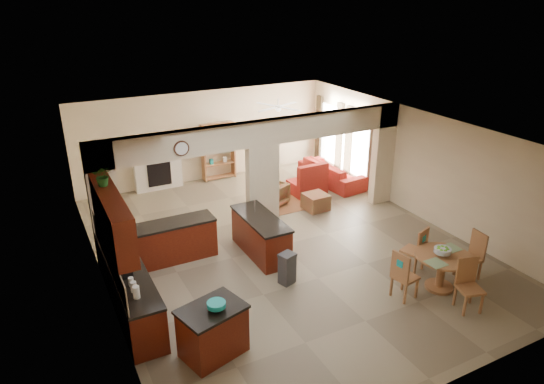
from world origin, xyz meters
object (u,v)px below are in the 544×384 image
kitchen_island (213,331)px  sofa (332,172)px  armchair (274,194)px  dining_table (442,266)px

kitchen_island → sofa: size_ratio=0.51×
sofa → armchair: bearing=99.4°
sofa → armchair: size_ratio=3.41×
dining_table → armchair: (-1.04, 5.24, -0.19)m
kitchen_island → armchair: 6.16m
kitchen_island → armchair: kitchen_island is taller
kitchen_island → sofa: 8.21m
kitchen_island → armchair: size_ratio=1.74×
armchair → kitchen_island: bearing=27.4°
dining_table → armchair: 5.35m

